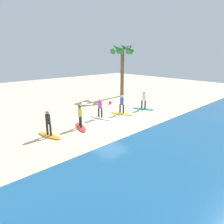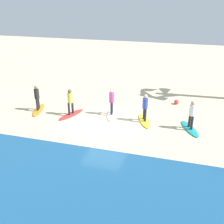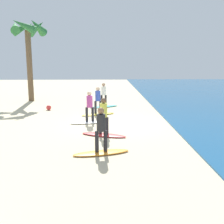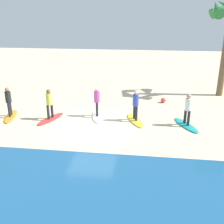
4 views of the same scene
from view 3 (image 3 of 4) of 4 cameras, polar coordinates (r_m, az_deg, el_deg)
The scene contains 13 objects.
ground_plane at distance 14.72m, azimuth 0.17°, elevation -2.37°, with size 60.00×60.00×0.00m, color beige.
surfboard_teal at distance 19.53m, azimuth -1.74°, elevation 1.14°, with size 2.10×0.56×0.09m, color teal.
surfer_teal at distance 19.38m, azimuth -1.76°, elevation 4.03°, with size 0.32×0.43×1.64m.
surfboard_yellow at distance 16.91m, azimuth -2.92°, elevation -0.45°, with size 2.10×0.56×0.09m, color yellow.
surfer_yellow at distance 16.74m, azimuth -2.96°, elevation 2.88°, with size 0.32×0.44×1.64m.
surfboard_white at distance 14.81m, azimuth -4.63°, elevation -2.15°, with size 2.10×0.56×0.09m, color white.
surfer_white at distance 14.62m, azimuth -4.69°, elevation 1.64°, with size 0.32×0.45×1.64m.
surfboard_red at distance 12.40m, azimuth -1.74°, elevation -4.77°, with size 2.10×0.56×0.09m, color red.
surfer_red at distance 12.16m, azimuth -1.77°, elevation -0.28°, with size 0.32×0.44×1.64m.
surfboard_orange at distance 10.14m, azimuth -2.26°, elevation -8.47°, with size 2.10×0.56×0.09m, color orange.
surfer_orange at distance 9.85m, azimuth -2.30°, elevation -3.03°, with size 0.32×0.45×1.64m.
palm_tree at distance 23.17m, azimuth -17.14°, elevation 15.12°, with size 2.88×3.03×6.53m.
beach_ball at distance 18.93m, azimuth -13.04°, elevation 0.90°, with size 0.33×0.33×0.33m, color #E53838.
Camera 3 is at (14.31, -0.36, 3.46)m, focal length 43.91 mm.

